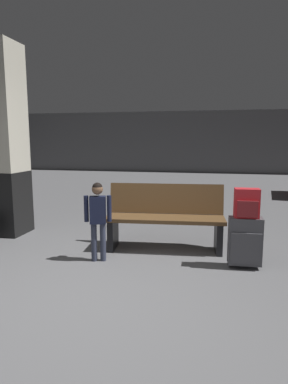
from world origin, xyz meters
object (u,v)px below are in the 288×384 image
object	(u,v)px
bench	(165,217)
backpack_bright	(247,204)
structural_pillar	(4,142)
child	(98,213)
suitcase	(245,241)

from	to	relation	value
bench	backpack_bright	size ratio (longest dim) A/B	4.83
structural_pillar	bench	bearing A→B (deg)	-5.35
bench	backpack_bright	xyz separation A→B (m)	(1.02, -0.51, 0.33)
structural_pillar	child	world-z (taller)	structural_pillar
suitcase	child	distance (m)	1.79
suitcase	backpack_bright	distance (m)	0.45
bench	child	size ratio (longest dim) A/B	1.66
structural_pillar	child	xyz separation A→B (m)	(1.85, -0.90, -0.86)
bench	backpack_bright	distance (m)	1.19
backpack_bright	child	world-z (taller)	child
child	bench	bearing A→B (deg)	41.61
suitcase	child	xyz separation A→B (m)	(-1.76, -0.15, 0.29)
suitcase	structural_pillar	bearing A→B (deg)	168.27
suitcase	backpack_bright	size ratio (longest dim) A/B	1.78
structural_pillar	backpack_bright	world-z (taller)	structural_pillar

